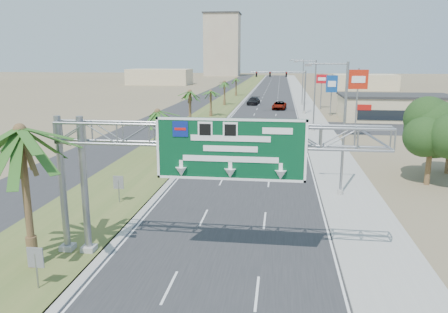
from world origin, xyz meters
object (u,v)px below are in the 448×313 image
Objects in this scene: pole_sign_blue at (332,85)px; pole_sign_red_far at (322,81)px; store_building at (395,108)px; car_mid_lane at (261,124)px; car_left_lane at (214,135)px; car_right_lane at (279,106)px; palm_near at (20,131)px; sign_gantry at (200,146)px; signal_mast at (294,88)px; car_far at (253,101)px; pole_sign_red_near at (358,84)px.

pole_sign_blue reaches higher than pole_sign_red_far.
car_mid_lane is (-21.96, -11.97, -1.29)m from store_building.
pole_sign_red_far is (-0.78, 11.38, 0.15)m from pole_sign_blue.
pole_sign_red_far is at bearing 65.02° from car_left_lane.
car_right_lane is 0.76× the size of pole_sign_blue.
palm_near is 1.16× the size of pole_sign_red_far.
sign_gantry reaches higher than car_mid_lane.
signal_mast reaches higher than pole_sign_blue.
pole_sign_blue reaches higher than car_far.
pole_sign_blue is (20.98, 61.96, -1.46)m from palm_near.
car_right_lane is 34.90m from pole_sign_red_near.
car_left_lane is 11.94m from car_mid_lane.
sign_gantry is 44.44m from car_mid_lane.
sign_gantry is at bearing -92.93° from car_mid_lane.
palm_near is 72.37m from car_right_lane.
store_building is (16.83, -5.97, -2.85)m from signal_mast.
pole_sign_blue reaches higher than car_left_lane.
pole_sign_blue reaches higher than car_mid_lane.
pole_sign_blue is (-0.57, 23.70, -1.65)m from pole_sign_red_near.
car_right_lane is (-2.63, 7.18, -4.06)m from signal_mast.
pole_sign_blue is at bearing 158.82° from store_building.
signal_mast is 18.08m from store_building.
pole_sign_red_near is at bearing -61.76° from car_far.
sign_gantry is 3.89× the size of car_mid_lane.
car_mid_lane is 15.90m from pole_sign_red_near.
store_building is 11.50m from pole_sign_blue.
sign_gantry reaches higher than pole_sign_blue.
pole_sign_red_far is at bearing 66.65° from car_mid_lane.
palm_near is 66.04m from store_building.
car_mid_lane is (1.10, 44.10, -5.35)m from sign_gantry.
car_far is at bearing 94.12° from car_mid_lane.
store_building reaches higher than car_left_lane.
car_far reaches higher than car_mid_lane.
pole_sign_red_near reaches higher than car_far.
signal_mast reaches higher than car_mid_lane.
pole_sign_red_near is (17.85, 2.80, 6.45)m from car_left_lane.
car_right_lane is (11.74, 71.15, -6.14)m from palm_near.
car_mid_lane is at bearing -151.40° from store_building.
pole_sign_red_near reaches higher than pole_sign_blue.
palm_near is 0.46× the size of store_building.
palm_near is 1.47× the size of car_right_lane.
car_mid_lane is at bearing -105.95° from signal_mast.
car_far is 0.75× the size of pole_sign_blue.
pole_sign_blue is (17.28, 26.51, 4.80)m from car_left_lane.
car_far is 44.71m from pole_sign_red_near.
car_right_lane is at bearing -48.14° from car_far.
car_mid_lane is at bearing 88.57° from sign_gantry.
car_far is at bearing 91.63° from sign_gantry.
palm_near is 0.92× the size of pole_sign_red_near.
signal_mast is at bearing 77.34° from palm_near.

